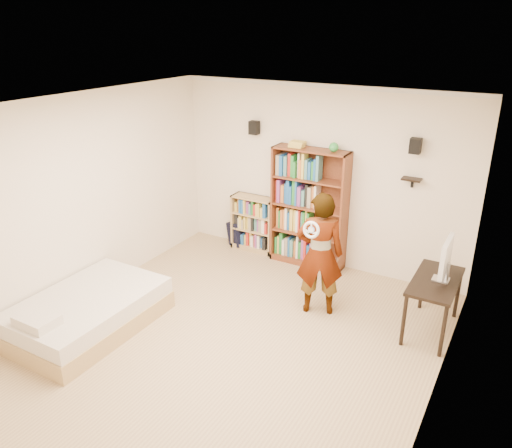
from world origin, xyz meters
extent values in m
cube|color=tan|center=(0.00, 0.00, 0.00)|extent=(4.50, 5.00, 0.01)
cube|color=#F1E6CE|center=(0.00, 2.50, 1.35)|extent=(4.50, 0.02, 2.70)
cube|color=#F1E6CE|center=(0.00, -2.50, 1.35)|extent=(4.50, 0.02, 2.70)
cube|color=#F1E6CE|center=(-2.25, 0.00, 1.35)|extent=(0.02, 5.00, 2.70)
cube|color=#F1E6CE|center=(2.25, 0.00, 1.35)|extent=(0.02, 5.00, 2.70)
cube|color=white|center=(0.00, 0.00, 2.70)|extent=(4.50, 5.00, 0.02)
cube|color=silver|center=(0.00, 2.47, 2.67)|extent=(4.50, 0.06, 0.06)
cube|color=silver|center=(-2.22, 0.00, 2.67)|extent=(0.06, 5.00, 0.06)
cube|color=silver|center=(2.22, 0.00, 2.67)|extent=(0.06, 5.00, 0.06)
cube|color=black|center=(-1.05, 2.40, 2.00)|extent=(0.14, 0.12, 0.20)
cube|color=black|center=(1.35, 2.40, 2.00)|extent=(0.14, 0.12, 0.20)
cube|color=black|center=(1.35, 2.41, 1.55)|extent=(0.25, 0.16, 0.02)
imported|color=black|center=(0.62, 1.14, 0.81)|extent=(0.69, 0.59, 1.61)
torus|color=silver|center=(0.62, 0.84, 1.24)|extent=(0.21, 0.08, 0.21)
camera|label=1|loc=(2.71, -4.11, 3.48)|focal=35.00mm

